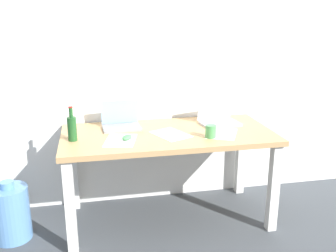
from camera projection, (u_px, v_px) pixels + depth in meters
ground_plane at (168, 217)px, 3.16m from camera, size 8.00×8.00×0.00m
back_wall at (157, 53)px, 3.21m from camera, size 5.20×0.08×2.60m
desk at (168, 144)px, 2.98m from camera, size 1.62×0.78×0.74m
laptop_left at (121, 122)px, 3.05m from camera, size 0.31×0.23×0.21m
laptop_right at (218, 118)px, 3.17m from camera, size 0.33×0.27×0.21m
beer_bottle at (72, 128)px, 2.73m from camera, size 0.07×0.07×0.25m
computer_mouse at (127, 137)px, 2.78m from camera, size 0.10×0.12×0.03m
coffee_mug at (211, 131)px, 2.81m from camera, size 0.08×0.08×0.09m
paper_sheet_front_right at (222, 134)px, 2.91m from camera, size 0.32×0.36×0.00m
paper_sheet_center at (171, 134)px, 2.90m from camera, size 0.31×0.36×0.00m
paper_sheet_front_left at (121, 140)px, 2.76m from camera, size 0.27×0.34×0.00m
water_cooler_jug at (11, 213)px, 2.82m from camera, size 0.28×0.28×0.46m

